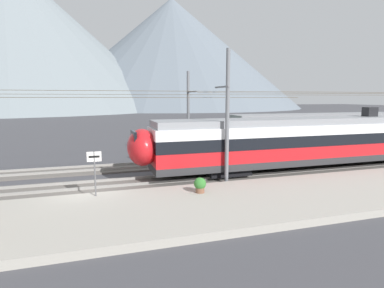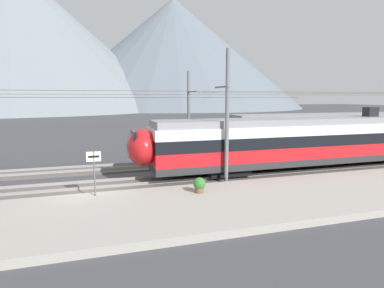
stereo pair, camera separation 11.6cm
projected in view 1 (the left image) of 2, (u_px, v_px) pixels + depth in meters
name	position (u px, v px, depth m)	size (l,w,h in m)	color
ground_plane	(88.00, 196.00, 17.19)	(400.00, 400.00, 0.00)	#424247
platform_slab	(87.00, 219.00, 13.44)	(120.00, 6.51, 0.34)	#A39E93
track_near	(89.00, 187.00, 18.61)	(120.00, 3.00, 0.28)	#5B5651
track_far	(89.00, 170.00, 23.03)	(120.00, 3.00, 0.28)	#5B5651
train_near_platform	(319.00, 140.00, 23.06)	(27.34, 3.03, 4.27)	#2D2D30
train_far_track	(359.00, 130.00, 29.94)	(28.76, 2.94, 4.27)	#2D2D30
catenary_mast_mid	(226.00, 116.00, 18.83)	(47.73, 2.07, 8.08)	slate
catenary_mast_far_side	(189.00, 113.00, 26.81)	(47.73, 2.51, 7.47)	slate
platform_sign	(94.00, 164.00, 15.76)	(0.70, 0.08, 2.27)	#59595B
potted_plant_platform_edge	(200.00, 184.00, 16.50)	(0.64, 0.64, 0.81)	brown
mountain_left_ridge	(8.00, 34.00, 139.58)	(146.50, 146.50, 66.03)	slate
mountain_central_peak	(172.00, 54.00, 168.88)	(133.51, 133.51, 56.79)	slate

